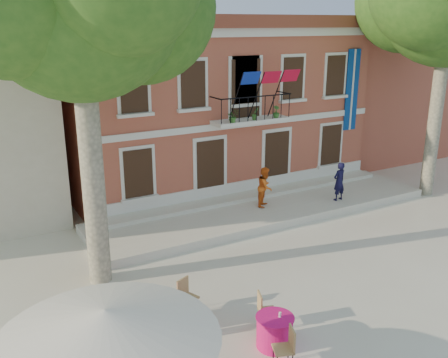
% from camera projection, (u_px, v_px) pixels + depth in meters
% --- Properties ---
extents(ground, '(90.00, 90.00, 0.00)m').
position_uv_depth(ground, '(291.00, 270.00, 15.17)').
color(ground, beige).
rests_on(ground, ground).
extents(main_building, '(13.50, 9.59, 7.50)m').
position_uv_depth(main_building, '(200.00, 99.00, 23.27)').
color(main_building, '#AC573E').
rests_on(main_building, ground).
extents(neighbor_east, '(9.40, 9.40, 6.40)m').
position_uv_depth(neighbor_east, '(371.00, 92.00, 29.90)').
color(neighbor_east, '#AC573E').
rests_on(neighbor_east, ground).
extents(terrace, '(14.00, 3.40, 0.30)m').
position_uv_depth(terrace, '(265.00, 209.00, 19.72)').
color(terrace, silver).
rests_on(terrace, ground).
extents(patio_umbrella, '(3.78, 3.78, 2.81)m').
position_uv_depth(patio_umbrella, '(106.00, 325.00, 8.06)').
color(patio_umbrella, black).
rests_on(patio_umbrella, ground).
extents(pedestrian_navy, '(0.61, 0.44, 1.58)m').
position_uv_depth(pedestrian_navy, '(339.00, 181.00, 20.07)').
color(pedestrian_navy, black).
rests_on(pedestrian_navy, terrace).
extents(pedestrian_orange, '(0.96, 0.95, 1.57)m').
position_uv_depth(pedestrian_orange, '(265.00, 187.00, 19.42)').
color(pedestrian_orange, orange).
rests_on(pedestrian_orange, terrace).
extents(cafe_table_0, '(1.93, 1.15, 0.95)m').
position_uv_depth(cafe_table_0, '(168.00, 312.00, 12.23)').
color(cafe_table_0, '#E91566').
rests_on(cafe_table_0, ground).
extents(cafe_table_1, '(1.08, 1.94, 0.95)m').
position_uv_depth(cafe_table_1, '(275.00, 330.00, 11.50)').
color(cafe_table_1, '#E91566').
rests_on(cafe_table_1, ground).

